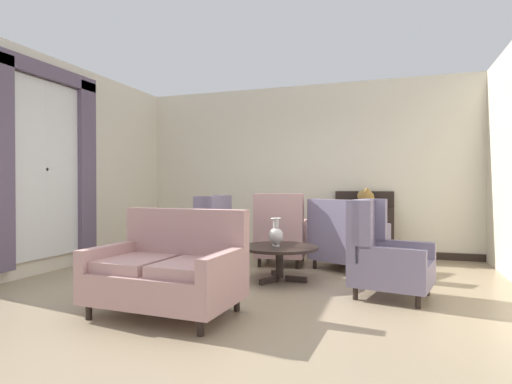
% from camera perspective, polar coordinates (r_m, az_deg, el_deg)
% --- Properties ---
extents(ground, '(8.60, 8.60, 0.00)m').
position_cam_1_polar(ground, '(5.01, -0.85, -13.22)').
color(ground, '#9E896B').
extents(wall_back, '(6.30, 0.08, 3.07)m').
position_cam_1_polar(wall_back, '(7.67, 6.31, 3.14)').
color(wall_back, beige).
rests_on(wall_back, ground).
extents(wall_left, '(0.08, 4.06, 3.07)m').
position_cam_1_polar(wall_left, '(7.19, -22.19, 3.26)').
color(wall_left, beige).
rests_on(wall_left, ground).
extents(baseboard_back, '(6.14, 0.03, 0.12)m').
position_cam_1_polar(baseboard_back, '(7.69, 6.21, -7.88)').
color(baseboard_back, black).
rests_on(baseboard_back, ground).
extents(window_with_curtains, '(0.12, 1.81, 2.74)m').
position_cam_1_polar(window_with_curtains, '(6.46, -26.83, 4.21)').
color(window_with_curtains, silver).
extents(coffee_table, '(1.00, 1.00, 0.44)m').
position_cam_1_polar(coffee_table, '(5.36, 3.27, -8.19)').
color(coffee_table, black).
rests_on(coffee_table, ground).
extents(porcelain_vase, '(0.19, 0.19, 0.36)m').
position_cam_1_polar(porcelain_vase, '(5.32, 2.77, -5.91)').
color(porcelain_vase, beige).
rests_on(porcelain_vase, coffee_table).
extents(settee, '(1.39, 0.95, 0.98)m').
position_cam_1_polar(settee, '(4.08, -11.95, -10.63)').
color(settee, tan).
rests_on(settee, ground).
extents(armchair_near_sideboard, '(0.88, 0.91, 1.09)m').
position_cam_1_polar(armchair_near_sideboard, '(5.86, -7.61, -6.67)').
color(armchair_near_sideboard, slate).
rests_on(armchair_near_sideboard, ground).
extents(armchair_near_window, '(0.93, 0.89, 1.06)m').
position_cam_1_polar(armchair_near_window, '(4.80, 17.16, -8.39)').
color(armchair_near_window, slate).
rests_on(armchair_near_window, ground).
extents(armchair_back_corner, '(1.18, 1.21, 1.03)m').
position_cam_1_polar(armchair_back_corner, '(6.21, 12.29, -6.51)').
color(armchair_back_corner, slate).
rests_on(armchair_back_corner, ground).
extents(armchair_far_left, '(0.82, 0.92, 1.11)m').
position_cam_1_polar(armchair_far_left, '(6.44, 3.45, -5.94)').
color(armchair_far_left, tan).
rests_on(armchair_far_left, ground).
extents(sideboard, '(0.99, 0.42, 1.13)m').
position_cam_1_polar(sideboard, '(7.25, 14.61, -4.97)').
color(sideboard, black).
rests_on(sideboard, ground).
extents(gramophone, '(0.36, 0.42, 0.45)m').
position_cam_1_polar(gramophone, '(7.13, 14.92, -0.47)').
color(gramophone, black).
rests_on(gramophone, sideboard).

